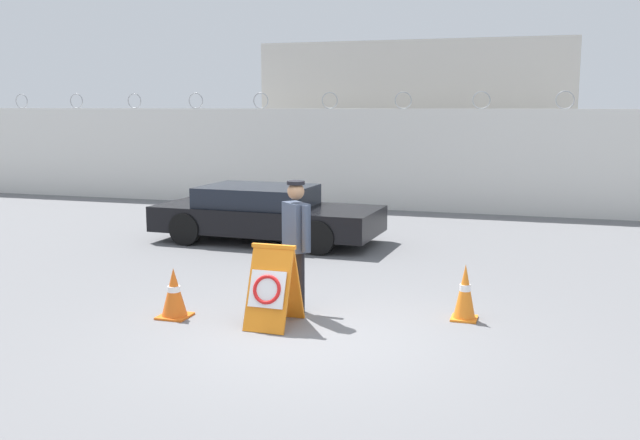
% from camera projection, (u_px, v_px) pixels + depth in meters
% --- Properties ---
extents(ground_plane, '(90.00, 90.00, 0.00)m').
position_uv_depth(ground_plane, '(312.00, 336.00, 8.89)').
color(ground_plane, slate).
extents(perimeter_wall, '(36.00, 0.30, 3.22)m').
position_uv_depth(perimeter_wall, '(440.00, 160.00, 19.17)').
color(perimeter_wall, silver).
rests_on(perimeter_wall, ground_plane).
extents(building_block, '(9.21, 7.85, 4.72)m').
position_uv_depth(building_block, '(430.00, 120.00, 24.40)').
color(building_block, beige).
rests_on(building_block, ground_plane).
extents(barricade_sign, '(0.60, 0.82, 1.08)m').
position_uv_depth(barricade_sign, '(273.00, 286.00, 9.24)').
color(barricade_sign, orange).
rests_on(barricade_sign, ground_plane).
extents(security_guard, '(0.52, 0.66, 1.83)m').
position_uv_depth(security_guard, '(296.00, 239.00, 9.81)').
color(security_guard, black).
rests_on(security_guard, ground_plane).
extents(traffic_cone_near, '(0.41, 0.41, 0.68)m').
position_uv_depth(traffic_cone_near, '(174.00, 293.00, 9.64)').
color(traffic_cone_near, orange).
rests_on(traffic_cone_near, ground_plane).
extents(traffic_cone_mid, '(0.34, 0.34, 0.76)m').
position_uv_depth(traffic_cone_mid, '(465.00, 292.00, 9.53)').
color(traffic_cone_mid, orange).
rests_on(traffic_cone_mid, ground_plane).
extents(parked_car_front_coupe, '(4.76, 2.14, 1.18)m').
position_uv_depth(parked_car_front_coupe, '(265.00, 213.00, 14.99)').
color(parked_car_front_coupe, black).
rests_on(parked_car_front_coupe, ground_plane).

